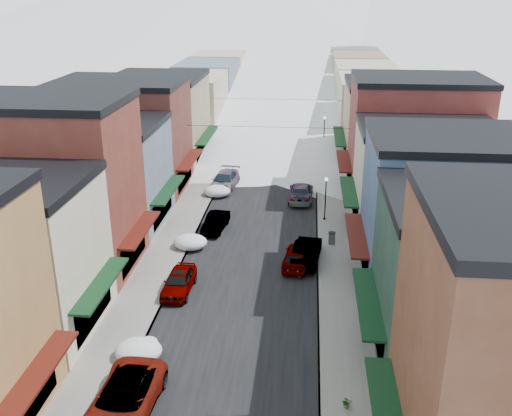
% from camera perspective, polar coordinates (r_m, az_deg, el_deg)
% --- Properties ---
extents(road, '(10.00, 160.00, 0.01)m').
position_cam_1_polar(road, '(78.12, 2.27, 7.01)').
color(road, black).
rests_on(road, ground).
extents(sidewalk_left, '(3.20, 160.00, 0.15)m').
position_cam_1_polar(sidewalk_left, '(78.72, -2.57, 7.17)').
color(sidewalk_left, gray).
rests_on(sidewalk_left, ground).
extents(sidewalk_right, '(3.20, 160.00, 0.15)m').
position_cam_1_polar(sidewalk_right, '(78.04, 7.15, 6.90)').
color(sidewalk_right, gray).
rests_on(sidewalk_right, ground).
extents(curb_left, '(0.10, 160.00, 0.15)m').
position_cam_1_polar(curb_left, '(78.53, -1.44, 7.15)').
color(curb_left, slate).
rests_on(curb_left, ground).
extents(curb_right, '(0.10, 160.00, 0.15)m').
position_cam_1_polar(curb_right, '(78.00, 6.00, 6.94)').
color(curb_right, slate).
rests_on(curb_right, ground).
extents(bldg_l_cream, '(11.30, 8.20, 9.50)m').
position_cam_1_polar(bldg_l_cream, '(36.02, -23.86, -4.42)').
color(bldg_l_cream, beige).
rests_on(bldg_l_cream, ground).
extents(bldg_l_brick_near, '(12.30, 8.20, 12.50)m').
position_cam_1_polar(bldg_l_brick_near, '(42.28, -19.75, 2.08)').
color(bldg_l_brick_near, maroon).
rests_on(bldg_l_brick_near, ground).
extents(bldg_l_grayblue, '(11.30, 9.20, 9.00)m').
position_cam_1_polar(bldg_l_grayblue, '(50.04, -15.06, 3.39)').
color(bldg_l_grayblue, slate).
rests_on(bldg_l_grayblue, ground).
extents(bldg_l_brick_far, '(13.30, 9.20, 11.00)m').
position_cam_1_polar(bldg_l_brick_far, '(58.27, -13.12, 7.08)').
color(bldg_l_brick_far, '#5D271E').
rests_on(bldg_l_brick_far, ground).
extents(bldg_l_tan, '(11.30, 11.20, 10.00)m').
position_cam_1_polar(bldg_l_tan, '(67.42, -9.67, 8.79)').
color(bldg_l_tan, tan).
rests_on(bldg_l_tan, ground).
extents(bldg_r_green, '(11.30, 9.20, 9.50)m').
position_cam_1_polar(bldg_r_green, '(32.49, 21.24, -6.82)').
color(bldg_r_green, '#1B3A2D').
rests_on(bldg_r_green, ground).
extents(bldg_r_blue, '(11.30, 9.20, 10.50)m').
position_cam_1_polar(bldg_r_blue, '(40.24, 18.15, -0.19)').
color(bldg_r_blue, '#395682').
rests_on(bldg_r_blue, ground).
extents(bldg_r_cream, '(12.30, 9.20, 9.00)m').
position_cam_1_polar(bldg_r_cream, '(48.89, 16.51, 2.82)').
color(bldg_r_cream, beige).
rests_on(bldg_r_cream, ground).
extents(bldg_r_brick_far, '(13.30, 9.20, 11.50)m').
position_cam_1_polar(bldg_r_brick_far, '(57.15, 15.56, 6.84)').
color(bldg_r_brick_far, maroon).
rests_on(bldg_r_brick_far, ground).
extents(bldg_r_tan, '(11.30, 11.20, 9.50)m').
position_cam_1_polar(bldg_r_tan, '(66.83, 13.26, 8.20)').
color(bldg_r_tan, tan).
rests_on(bldg_r_tan, ground).
extents(distant_blocks, '(34.00, 55.00, 8.00)m').
position_cam_1_polar(distant_blocks, '(99.85, 3.08, 12.48)').
color(distant_blocks, gray).
rests_on(distant_blocks, ground).
extents(overhead_cables, '(16.40, 15.04, 0.04)m').
position_cam_1_polar(overhead_cables, '(64.56, 1.70, 9.61)').
color(overhead_cables, black).
rests_on(overhead_cables, ground).
extents(car_white_suv, '(3.13, 6.27, 1.71)m').
position_cam_1_polar(car_white_suv, '(29.37, -13.09, -18.21)').
color(car_white_suv, silver).
rests_on(car_white_suv, ground).
extents(car_silver_sedan, '(1.92, 4.53, 1.53)m').
position_cam_1_polar(car_silver_sedan, '(38.99, -7.71, -7.26)').
color(car_silver_sedan, gray).
rests_on(car_silver_sedan, ground).
extents(car_dark_hatch, '(1.96, 4.42, 1.41)m').
position_cam_1_polar(car_dark_hatch, '(48.16, -4.06, -1.43)').
color(car_dark_hatch, black).
rests_on(car_dark_hatch, ground).
extents(car_silver_wagon, '(2.87, 5.91, 1.66)m').
position_cam_1_polar(car_silver_wagon, '(58.07, -3.17, 2.75)').
color(car_silver_wagon, '#ABAEB4').
rests_on(car_silver_wagon, ground).
extents(car_green_sedan, '(2.36, 5.32, 1.70)m').
position_cam_1_polar(car_green_sedan, '(42.72, 5.10, -4.34)').
color(car_green_sedan, black).
rests_on(car_green_sedan, ground).
extents(car_gray_suv, '(2.32, 4.78, 1.57)m').
position_cam_1_polar(car_gray_suv, '(42.11, 4.10, -4.80)').
color(car_gray_suv, gray).
rests_on(car_gray_suv, ground).
extents(car_black_sedan, '(2.43, 5.69, 1.64)m').
position_cam_1_polar(car_black_sedan, '(54.99, 4.50, 1.62)').
color(car_black_sedan, black).
rests_on(car_black_sedan, ground).
extents(car_lane_silver, '(2.23, 4.65, 1.53)m').
position_cam_1_polar(car_lane_silver, '(75.06, 1.47, 7.03)').
color(car_lane_silver, gray).
rests_on(car_lane_silver, ground).
extents(car_lane_white, '(2.68, 5.35, 1.45)m').
position_cam_1_polar(car_lane_white, '(87.34, 3.87, 9.00)').
color(car_lane_white, silver).
rests_on(car_lane_white, ground).
extents(trash_can, '(0.58, 0.58, 0.98)m').
position_cam_1_polar(trash_can, '(45.62, 7.59, -2.99)').
color(trash_can, '#585A5D').
rests_on(trash_can, sidewalk_right).
extents(streetlamp_near, '(0.32, 0.32, 3.85)m').
position_cam_1_polar(streetlamp_near, '(49.65, 6.98, 1.49)').
color(streetlamp_near, black).
rests_on(streetlamp_near, sidewalk_right).
extents(streetlamp_far, '(0.36, 0.36, 4.30)m').
position_cam_1_polar(streetlamp_far, '(71.27, 6.83, 7.84)').
color(streetlamp_far, black).
rests_on(streetlamp_far, sidewalk_right).
extents(planter_near, '(0.52, 0.46, 0.56)m').
position_cam_1_polar(planter_near, '(29.54, 9.06, -18.66)').
color(planter_near, '#3D7032').
rests_on(planter_near, sidewalk_right).
extents(snow_pile_near, '(2.62, 2.81, 1.11)m').
position_cam_1_polar(snow_pile_near, '(33.07, -11.58, -13.73)').
color(snow_pile_near, white).
rests_on(snow_pile_near, ground).
extents(snow_pile_mid, '(2.65, 2.83, 1.12)m').
position_cam_1_polar(snow_pile_mid, '(45.13, -6.54, -3.38)').
color(snow_pile_mid, white).
rests_on(snow_pile_mid, ground).
extents(snow_pile_far, '(2.62, 2.81, 1.11)m').
position_cam_1_polar(snow_pile_far, '(56.03, -3.89, 1.71)').
color(snow_pile_far, white).
rests_on(snow_pile_far, ground).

